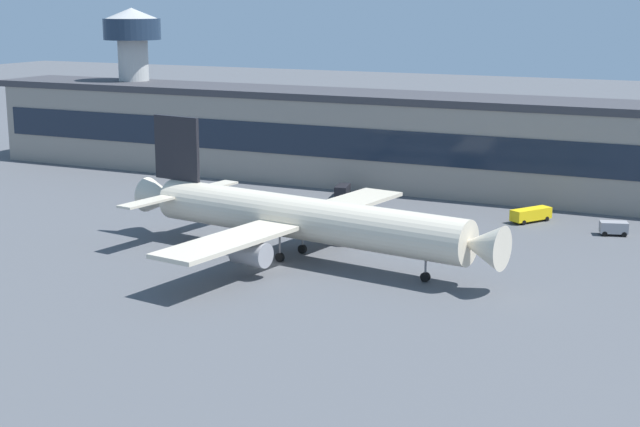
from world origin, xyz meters
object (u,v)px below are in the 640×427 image
(airliner, at_px, (299,218))
(baggage_tug, at_px, (614,227))
(control_tower, at_px, (133,66))
(follow_me_car, at_px, (343,190))
(belt_loader, at_px, (532,214))

(airliner, xyz_separation_m, baggage_tug, (32.58, 29.19, -4.06))
(control_tower, height_order, follow_me_car, control_tower)
(control_tower, bearing_deg, airliner, -39.71)
(baggage_tug, bearing_deg, control_tower, 166.61)
(airliner, height_order, baggage_tug, airliner)
(control_tower, height_order, baggage_tug, control_tower)
(control_tower, relative_size, belt_loader, 4.55)
(follow_me_car, relative_size, baggage_tug, 1.17)
(belt_loader, relative_size, baggage_tug, 1.61)
(airliner, xyz_separation_m, follow_me_car, (-11.13, 37.11, -4.06))
(baggage_tug, bearing_deg, follow_me_car, 169.73)
(belt_loader, bearing_deg, control_tower, 166.80)
(follow_me_car, bearing_deg, belt_loader, -8.57)
(airliner, relative_size, baggage_tug, 12.86)
(belt_loader, height_order, baggage_tug, belt_loader)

